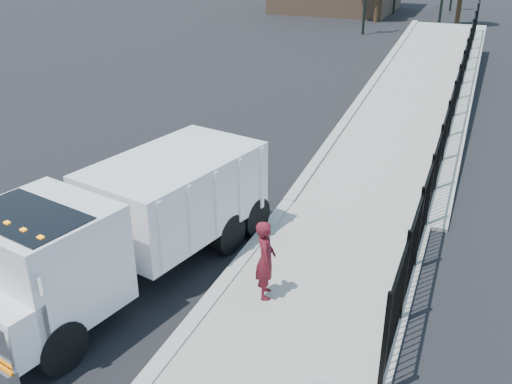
% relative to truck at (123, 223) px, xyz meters
% --- Properties ---
extents(ground, '(120.00, 120.00, 0.00)m').
position_rel_truck_xyz_m(ground, '(1.94, 0.71, -1.39)').
color(ground, black).
rests_on(ground, ground).
extents(sidewalk, '(3.55, 12.00, 0.12)m').
position_rel_truck_xyz_m(sidewalk, '(3.87, -1.29, -1.33)').
color(sidewalk, '#9E998E').
rests_on(sidewalk, ground).
extents(curb, '(0.30, 12.00, 0.16)m').
position_rel_truck_xyz_m(curb, '(1.94, -1.29, -1.31)').
color(curb, '#ADAAA3').
rests_on(curb, ground).
extents(ramp, '(3.95, 24.06, 3.19)m').
position_rel_truck_xyz_m(ramp, '(4.07, 16.71, -1.39)').
color(ramp, '#9E998E').
rests_on(ramp, ground).
extents(iron_fence, '(0.10, 28.00, 1.80)m').
position_rel_truck_xyz_m(iron_fence, '(5.49, 12.71, -0.49)').
color(iron_fence, black).
rests_on(iron_fence, ground).
extents(truck, '(3.77, 7.52, 2.47)m').
position_rel_truck_xyz_m(truck, '(0.00, 0.00, 0.00)').
color(truck, black).
rests_on(truck, ground).
extents(worker, '(0.58, 0.70, 1.64)m').
position_rel_truck_xyz_m(worker, '(2.89, 0.46, -0.45)').
color(worker, maroon).
rests_on(worker, sidewalk).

